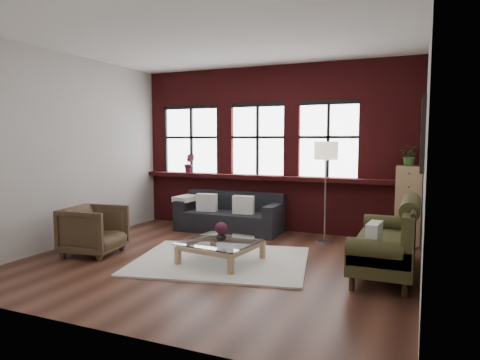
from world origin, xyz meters
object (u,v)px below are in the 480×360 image
at_px(floor_lamp, 325,188).
at_px(dark_sofa, 229,213).
at_px(vintage_settee, 385,236).
at_px(drawer_chest, 408,205).
at_px(coffee_table, 221,252).
at_px(vase, 221,236).
at_px(armchair, 94,230).

bearing_deg(floor_lamp, dark_sofa, 175.27).
distance_m(vintage_settee, drawer_chest, 1.83).
bearing_deg(coffee_table, dark_sofa, 111.45).
bearing_deg(vintage_settee, floor_lamp, 128.24).
bearing_deg(drawer_chest, vase, -137.59).
height_order(vintage_settee, drawer_chest, drawer_chest).
bearing_deg(dark_sofa, floor_lamp, -4.73).
relative_size(vintage_settee, floor_lamp, 1.01).
xyz_separation_m(dark_sofa, floor_lamp, (1.89, -0.16, 0.58)).
height_order(armchair, floor_lamp, floor_lamp).
relative_size(dark_sofa, vintage_settee, 1.06).
relative_size(drawer_chest, floor_lamp, 0.71).
bearing_deg(armchair, vintage_settee, -88.14).
relative_size(vintage_settee, armchair, 2.32).
relative_size(coffee_table, floor_lamp, 0.53).
bearing_deg(coffee_table, vase, 0.00).
distance_m(coffee_table, vase, 0.24).
bearing_deg(vase, dark_sofa, 111.45).
relative_size(armchair, vase, 5.57).
xyz_separation_m(dark_sofa, vintage_settee, (2.98, -1.55, 0.14)).
distance_m(dark_sofa, armchair, 2.63).
relative_size(vase, floor_lamp, 0.08).
bearing_deg(drawer_chest, vintage_settee, -97.25).
distance_m(armchair, drawer_chest, 5.17).
xyz_separation_m(vintage_settee, floor_lamp, (-1.09, 1.39, 0.44)).
distance_m(armchair, vase, 2.06).
height_order(dark_sofa, drawer_chest, drawer_chest).
height_order(armchair, vase, armchair).
bearing_deg(dark_sofa, vintage_settee, -27.38).
distance_m(vintage_settee, vase, 2.25).
height_order(coffee_table, drawer_chest, drawer_chest).
bearing_deg(dark_sofa, coffee_table, -68.55).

